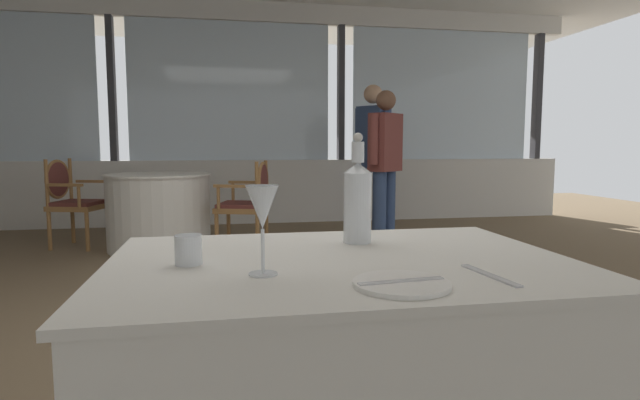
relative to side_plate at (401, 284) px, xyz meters
name	(u,v)px	position (x,y,z in m)	size (l,w,h in m)	color
ground_plane	(247,344)	(-0.25, 1.67, -0.77)	(14.88, 14.88, 0.00)	#756047
window_wall_far	(232,137)	(-0.25, 5.97, 0.39)	(9.47, 0.14, 2.90)	silver
side_plate	(401,284)	(0.00, 0.00, 0.00)	(0.20, 0.20, 0.01)	white
butter_knife	(401,281)	(0.00, 0.00, 0.01)	(0.19, 0.02, 0.00)	silver
dinner_fork	(490,275)	(0.22, 0.04, 0.00)	(0.20, 0.02, 0.00)	silver
water_bottle	(358,200)	(0.03, 0.47, 0.12)	(0.08, 0.08, 0.32)	white
wine_glass	(262,210)	(-0.27, 0.14, 0.14)	(0.07, 0.07, 0.20)	white
water_tumbler	(188,250)	(-0.44, 0.28, 0.03)	(0.06, 0.06, 0.07)	white
background_table_0	(159,211)	(-1.01, 4.38, -0.39)	(1.04, 1.04, 0.76)	silver
dining_chair_0_0	(250,198)	(-0.11, 4.11, -0.24)	(0.57, 0.62, 0.89)	olive
dining_chair_0_1	(70,196)	(-1.91, 4.65, -0.24)	(0.57, 0.62, 0.91)	olive
diner_person_0	(373,148)	(1.41, 5.01, 0.25)	(0.37, 0.45, 1.77)	#334770
diner_person_1	(385,159)	(1.27, 4.09, 0.14)	(0.42, 0.39, 1.60)	#334770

